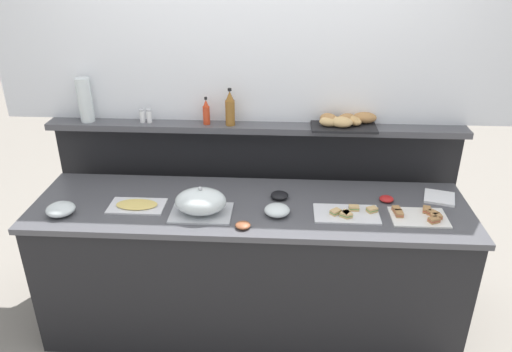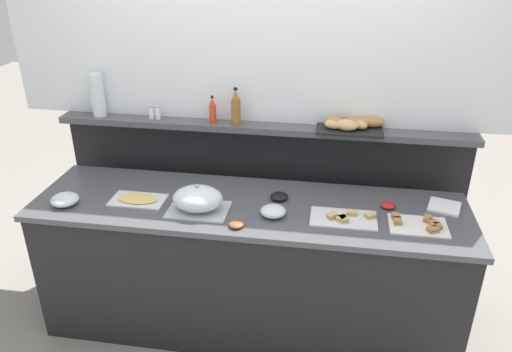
{
  "view_description": "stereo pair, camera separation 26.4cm",
  "coord_description": "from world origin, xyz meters",
  "px_view_note": "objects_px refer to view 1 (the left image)",
  "views": [
    {
      "loc": [
        0.18,
        -2.49,
        2.29
      ],
      "look_at": [
        0.03,
        0.1,
        1.02
      ],
      "focal_mm": 34.68,
      "sensor_mm": 36.0,
      "label": 1
    },
    {
      "loc": [
        0.44,
        -2.46,
        2.29
      ],
      "look_at": [
        0.03,
        0.1,
        1.02
      ],
      "focal_mm": 34.68,
      "sensor_mm": 36.0,
      "label": 2
    }
  ],
  "objects_px": {
    "napkin_stack": "(439,198)",
    "cold_cuts_platter": "(137,205)",
    "sandwich_platter_rear": "(348,213)",
    "serving_cloche": "(201,202)",
    "sandwich_platter_front": "(419,216)",
    "condiment_bowl_red": "(243,225)",
    "pepper_shaker": "(149,116)",
    "water_carafe": "(85,100)",
    "condiment_bowl_dark": "(387,199)",
    "condiment_bowl_cream": "(280,195)",
    "hot_sauce_bottle": "(206,112)",
    "salt_shaker": "(142,116)",
    "bread_basket": "(344,121)",
    "glass_bowl_medium": "(277,211)",
    "vinegar_bottle_amber": "(230,109)",
    "glass_bowl_large": "(61,210)"
  },
  "relations": [
    {
      "from": "condiment_bowl_cream",
      "to": "bread_basket",
      "type": "relative_size",
      "value": 0.26
    },
    {
      "from": "glass_bowl_large",
      "to": "glass_bowl_medium",
      "type": "distance_m",
      "value": 1.2
    },
    {
      "from": "cold_cuts_platter",
      "to": "bread_basket",
      "type": "relative_size",
      "value": 0.78
    },
    {
      "from": "hot_sauce_bottle",
      "to": "condiment_bowl_red",
      "type": "bearing_deg",
      "value": -67.71
    },
    {
      "from": "water_carafe",
      "to": "salt_shaker",
      "type": "bearing_deg",
      "value": 0.0
    },
    {
      "from": "napkin_stack",
      "to": "cold_cuts_platter",
      "type": "bearing_deg",
      "value": -173.5
    },
    {
      "from": "glass_bowl_medium",
      "to": "condiment_bowl_cream",
      "type": "bearing_deg",
      "value": 86.79
    },
    {
      "from": "condiment_bowl_cream",
      "to": "hot_sauce_bottle",
      "type": "relative_size",
      "value": 0.6
    },
    {
      "from": "glass_bowl_large",
      "to": "napkin_stack",
      "type": "distance_m",
      "value": 2.18
    },
    {
      "from": "glass_bowl_large",
      "to": "condiment_bowl_cream",
      "type": "xyz_separation_m",
      "value": [
        1.21,
        0.26,
        -0.01
      ]
    },
    {
      "from": "glass_bowl_medium",
      "to": "hot_sauce_bottle",
      "type": "distance_m",
      "value": 0.81
    },
    {
      "from": "serving_cloche",
      "to": "glass_bowl_medium",
      "type": "xyz_separation_m",
      "value": [
        0.42,
        0.02,
        -0.05
      ]
    },
    {
      "from": "sandwich_platter_rear",
      "to": "serving_cloche",
      "type": "relative_size",
      "value": 1.06
    },
    {
      "from": "serving_cloche",
      "to": "salt_shaker",
      "type": "distance_m",
      "value": 0.78
    },
    {
      "from": "salt_shaker",
      "to": "bread_basket",
      "type": "xyz_separation_m",
      "value": [
        1.27,
        -0.01,
        -0.01
      ]
    },
    {
      "from": "sandwich_platter_front",
      "to": "hot_sauce_bottle",
      "type": "xyz_separation_m",
      "value": [
        -1.25,
        0.53,
        0.39
      ]
    },
    {
      "from": "sandwich_platter_front",
      "to": "condiment_bowl_red",
      "type": "height_order",
      "value": "sandwich_platter_front"
    },
    {
      "from": "water_carafe",
      "to": "condiment_bowl_dark",
      "type": "bearing_deg",
      "value": -10.82
    },
    {
      "from": "condiment_bowl_red",
      "to": "cold_cuts_platter",
      "type": "bearing_deg",
      "value": 163.3
    },
    {
      "from": "condiment_bowl_red",
      "to": "sandwich_platter_rear",
      "type": "bearing_deg",
      "value": 16.27
    },
    {
      "from": "condiment_bowl_dark",
      "to": "vinegar_bottle_amber",
      "type": "relative_size",
      "value": 0.35
    },
    {
      "from": "sandwich_platter_rear",
      "to": "salt_shaker",
      "type": "height_order",
      "value": "salt_shaker"
    },
    {
      "from": "sandwich_platter_rear",
      "to": "condiment_bowl_cream",
      "type": "height_order",
      "value": "same"
    },
    {
      "from": "cold_cuts_platter",
      "to": "pepper_shaker",
      "type": "xyz_separation_m",
      "value": [
        -0.03,
        0.51,
        0.36
      ]
    },
    {
      "from": "condiment_bowl_cream",
      "to": "hot_sauce_bottle",
      "type": "xyz_separation_m",
      "value": [
        -0.47,
        0.35,
        0.39
      ]
    },
    {
      "from": "salt_shaker",
      "to": "water_carafe",
      "type": "height_order",
      "value": "water_carafe"
    },
    {
      "from": "condiment_bowl_cream",
      "to": "bread_basket",
      "type": "xyz_separation_m",
      "value": [
        0.39,
        0.35,
        0.35
      ]
    },
    {
      "from": "napkin_stack",
      "to": "bread_basket",
      "type": "relative_size",
      "value": 0.42
    },
    {
      "from": "pepper_shaker",
      "to": "water_carafe",
      "type": "relative_size",
      "value": 0.31
    },
    {
      "from": "sandwich_platter_front",
      "to": "serving_cloche",
      "type": "distance_m",
      "value": 1.21
    },
    {
      "from": "sandwich_platter_rear",
      "to": "hot_sauce_bottle",
      "type": "height_order",
      "value": "hot_sauce_bottle"
    },
    {
      "from": "condiment_bowl_dark",
      "to": "condiment_bowl_cream",
      "type": "bearing_deg",
      "value": -179.97
    },
    {
      "from": "sandwich_platter_front",
      "to": "napkin_stack",
      "type": "height_order",
      "value": "sandwich_platter_front"
    },
    {
      "from": "water_carafe",
      "to": "napkin_stack",
      "type": "bearing_deg",
      "value": -8.08
    },
    {
      "from": "sandwich_platter_front",
      "to": "vinegar_bottle_amber",
      "type": "distance_m",
      "value": 1.29
    },
    {
      "from": "glass_bowl_medium",
      "to": "bread_basket",
      "type": "bearing_deg",
      "value": 53.8
    },
    {
      "from": "bread_basket",
      "to": "condiment_bowl_dark",
      "type": "bearing_deg",
      "value": -55.39
    },
    {
      "from": "vinegar_bottle_amber",
      "to": "bread_basket",
      "type": "distance_m",
      "value": 0.71
    },
    {
      "from": "salt_shaker",
      "to": "serving_cloche",
      "type": "bearing_deg",
      "value": -51.56
    },
    {
      "from": "condiment_bowl_dark",
      "to": "hot_sauce_bottle",
      "type": "height_order",
      "value": "hot_sauce_bottle"
    },
    {
      "from": "condiment_bowl_dark",
      "to": "sandwich_platter_front",
      "type": "bearing_deg",
      "value": -51.42
    },
    {
      "from": "sandwich_platter_rear",
      "to": "condiment_bowl_dark",
      "type": "relative_size",
      "value": 4.38
    },
    {
      "from": "condiment_bowl_dark",
      "to": "bread_basket",
      "type": "distance_m",
      "value": 0.55
    },
    {
      "from": "napkin_stack",
      "to": "vinegar_bottle_amber",
      "type": "distance_m",
      "value": 1.37
    },
    {
      "from": "condiment_bowl_dark",
      "to": "condiment_bowl_red",
      "type": "height_order",
      "value": "same"
    },
    {
      "from": "condiment_bowl_cream",
      "to": "condiment_bowl_red",
      "type": "distance_m",
      "value": 0.39
    },
    {
      "from": "cold_cuts_platter",
      "to": "serving_cloche",
      "type": "xyz_separation_m",
      "value": [
        0.38,
        -0.06,
        0.06
      ]
    },
    {
      "from": "condiment_bowl_dark",
      "to": "water_carafe",
      "type": "distance_m",
      "value": 1.95
    },
    {
      "from": "sandwich_platter_front",
      "to": "pepper_shaker",
      "type": "xyz_separation_m",
      "value": [
        -1.61,
        0.54,
        0.36
      ]
    },
    {
      "from": "water_carafe",
      "to": "cold_cuts_platter",
      "type": "bearing_deg",
      "value": -50.19
    }
  ]
}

